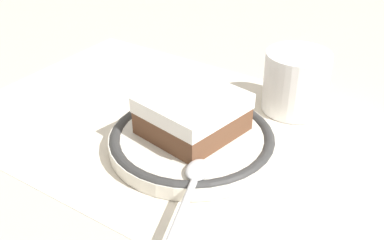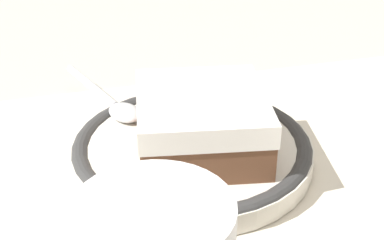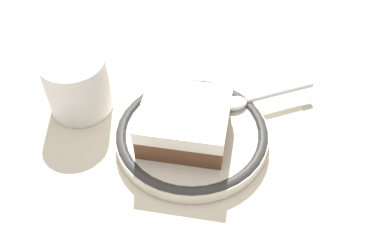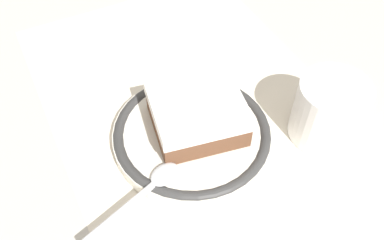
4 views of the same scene
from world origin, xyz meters
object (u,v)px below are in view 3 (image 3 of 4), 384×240
at_px(spoon, 252,99).
at_px(cake_slice, 185,122).
at_px(plate, 192,135).
at_px(cup, 78,88).

bearing_deg(spoon, cake_slice, 123.02).
bearing_deg(cake_slice, plate, -61.59).
distance_m(cake_slice, cup, 0.15).
bearing_deg(cup, cake_slice, -115.27).
bearing_deg(cake_slice, cup, 64.73).
bearing_deg(plate, spoon, -56.48).
relative_size(plate, cup, 2.31).
distance_m(cake_slice, spoon, 0.10).
xyz_separation_m(plate, cake_slice, (-0.00, 0.01, 0.03)).
bearing_deg(plate, cup, 67.66).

